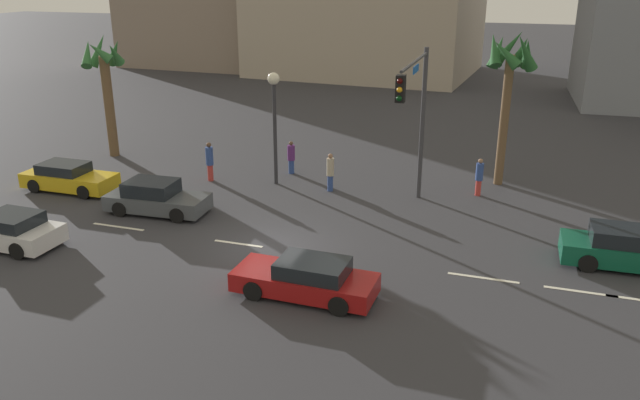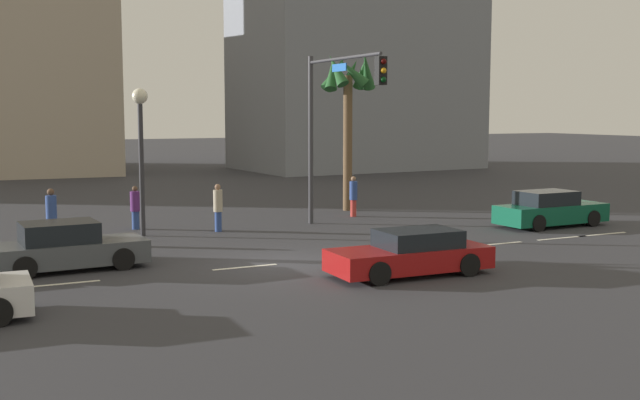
{
  "view_description": "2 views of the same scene",
  "coord_description": "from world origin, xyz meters",
  "px_view_note": "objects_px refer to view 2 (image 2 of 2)",
  "views": [
    {
      "loc": [
        8.49,
        -19.86,
        9.81
      ],
      "look_at": [
        1.79,
        0.5,
        1.95
      ],
      "focal_mm": 35.53,
      "sensor_mm": 36.0,
      "label": 1
    },
    {
      "loc": [
        -9.1,
        -21.05,
        4.5
      ],
      "look_at": [
        1.18,
        0.12,
        1.84
      ],
      "focal_mm": 43.78,
      "sensor_mm": 36.0,
      "label": 2
    }
  ],
  "objects_px": {
    "car_3": "(550,210)",
    "building_2": "(357,17)",
    "streetlamp": "(141,131)",
    "car_4": "(411,254)",
    "car_0": "(67,248)",
    "pedestrian_0": "(135,207)",
    "pedestrian_2": "(353,195)",
    "pedestrian_1": "(51,215)",
    "palm_tree_0": "(348,89)",
    "pedestrian_3": "(218,206)",
    "traffic_signal": "(332,110)"
  },
  "relations": [
    {
      "from": "car_3",
      "to": "pedestrian_2",
      "type": "distance_m",
      "value": 8.19
    },
    {
      "from": "pedestrian_0",
      "to": "building_2",
      "type": "height_order",
      "value": "building_2"
    },
    {
      "from": "car_4",
      "to": "car_3",
      "type": "bearing_deg",
      "value": 28.71
    },
    {
      "from": "pedestrian_0",
      "to": "palm_tree_0",
      "type": "bearing_deg",
      "value": 9.06
    },
    {
      "from": "car_0",
      "to": "car_3",
      "type": "relative_size",
      "value": 0.94
    },
    {
      "from": "car_0",
      "to": "building_2",
      "type": "xyz_separation_m",
      "value": [
        27.11,
        32.5,
        11.41
      ]
    },
    {
      "from": "pedestrian_2",
      "to": "car_0",
      "type": "bearing_deg",
      "value": -153.22
    },
    {
      "from": "car_3",
      "to": "pedestrian_3",
      "type": "relative_size",
      "value": 2.57
    },
    {
      "from": "car_4",
      "to": "building_2",
      "type": "xyz_separation_m",
      "value": [
        18.61,
        37.43,
        11.46
      ]
    },
    {
      "from": "pedestrian_0",
      "to": "car_3",
      "type": "bearing_deg",
      "value": -23.21
    },
    {
      "from": "pedestrian_3",
      "to": "building_2",
      "type": "xyz_separation_m",
      "value": [
        20.91,
        27.55,
        11.09
      ]
    },
    {
      "from": "car_3",
      "to": "building_2",
      "type": "distance_m",
      "value": 35.04
    },
    {
      "from": "car_4",
      "to": "pedestrian_0",
      "type": "distance_m",
      "value": 12.86
    },
    {
      "from": "car_3",
      "to": "streetlamp",
      "type": "relative_size",
      "value": 0.87
    },
    {
      "from": "traffic_signal",
      "to": "building_2",
      "type": "height_order",
      "value": "building_2"
    },
    {
      "from": "car_3",
      "to": "traffic_signal",
      "type": "relative_size",
      "value": 0.69
    },
    {
      "from": "car_4",
      "to": "pedestrian_1",
      "type": "bearing_deg",
      "value": 131.23
    },
    {
      "from": "streetlamp",
      "to": "palm_tree_0",
      "type": "relative_size",
      "value": 0.74
    },
    {
      "from": "car_3",
      "to": "pedestrian_2",
      "type": "height_order",
      "value": "pedestrian_2"
    },
    {
      "from": "pedestrian_1",
      "to": "car_0",
      "type": "bearing_deg",
      "value": -92.06
    },
    {
      "from": "car_4",
      "to": "building_2",
      "type": "bearing_deg",
      "value": 63.57
    },
    {
      "from": "traffic_signal",
      "to": "palm_tree_0",
      "type": "relative_size",
      "value": 0.92
    },
    {
      "from": "pedestrian_1",
      "to": "car_4",
      "type": "bearing_deg",
      "value": -48.77
    },
    {
      "from": "car_0",
      "to": "pedestrian_3",
      "type": "relative_size",
      "value": 2.42
    },
    {
      "from": "car_0",
      "to": "pedestrian_2",
      "type": "relative_size",
      "value": 2.5
    },
    {
      "from": "car_0",
      "to": "pedestrian_1",
      "type": "distance_m",
      "value": 4.61
    },
    {
      "from": "pedestrian_0",
      "to": "palm_tree_0",
      "type": "height_order",
      "value": "palm_tree_0"
    },
    {
      "from": "pedestrian_0",
      "to": "pedestrian_3",
      "type": "xyz_separation_m",
      "value": [
        2.68,
        -1.96,
        0.08
      ]
    },
    {
      "from": "streetlamp",
      "to": "pedestrian_2",
      "type": "height_order",
      "value": "streetlamp"
    },
    {
      "from": "pedestrian_0",
      "to": "pedestrian_3",
      "type": "height_order",
      "value": "pedestrian_3"
    },
    {
      "from": "pedestrian_1",
      "to": "building_2",
      "type": "bearing_deg",
      "value": 46.01
    },
    {
      "from": "car_4",
      "to": "pedestrian_2",
      "type": "distance_m",
      "value": 12.21
    },
    {
      "from": "palm_tree_0",
      "to": "car_3",
      "type": "bearing_deg",
      "value": -58.9
    },
    {
      "from": "car_0",
      "to": "pedestrian_3",
      "type": "xyz_separation_m",
      "value": [
        6.2,
        4.96,
        0.32
      ]
    },
    {
      "from": "streetlamp",
      "to": "pedestrian_2",
      "type": "xyz_separation_m",
      "value": [
        9.44,
        1.33,
        -2.89
      ]
    },
    {
      "from": "palm_tree_0",
      "to": "streetlamp",
      "type": "bearing_deg",
      "value": -161.73
    },
    {
      "from": "pedestrian_1",
      "to": "pedestrian_0",
      "type": "bearing_deg",
      "value": 34.75
    },
    {
      "from": "car_0",
      "to": "pedestrian_0",
      "type": "distance_m",
      "value": 7.77
    },
    {
      "from": "car_0",
      "to": "palm_tree_0",
      "type": "height_order",
      "value": "palm_tree_0"
    },
    {
      "from": "car_4",
      "to": "pedestrian_0",
      "type": "bearing_deg",
      "value": 112.8
    },
    {
      "from": "palm_tree_0",
      "to": "building_2",
      "type": "xyz_separation_m",
      "value": [
        13.49,
        23.98,
        6.51
      ]
    },
    {
      "from": "building_2",
      "to": "car_4",
      "type": "bearing_deg",
      "value": -119.36
    },
    {
      "from": "car_4",
      "to": "palm_tree_0",
      "type": "height_order",
      "value": "palm_tree_0"
    },
    {
      "from": "pedestrian_2",
      "to": "pedestrian_3",
      "type": "xyz_separation_m",
      "value": [
        -6.63,
        -1.52,
        0.03
      ]
    },
    {
      "from": "building_2",
      "to": "pedestrian_1",
      "type": "bearing_deg",
      "value": -136.91
    },
    {
      "from": "traffic_signal",
      "to": "car_4",
      "type": "bearing_deg",
      "value": -101.99
    },
    {
      "from": "streetlamp",
      "to": "building_2",
      "type": "bearing_deg",
      "value": 49.07
    },
    {
      "from": "car_3",
      "to": "pedestrian_3",
      "type": "distance_m",
      "value": 13.03
    },
    {
      "from": "pedestrian_0",
      "to": "palm_tree_0",
      "type": "relative_size",
      "value": 0.23
    },
    {
      "from": "streetlamp",
      "to": "pedestrian_2",
      "type": "distance_m",
      "value": 9.96
    }
  ]
}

